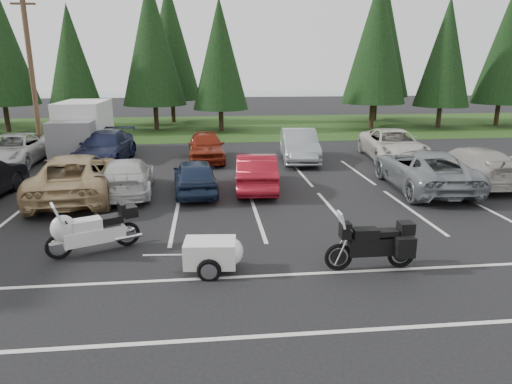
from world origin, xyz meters
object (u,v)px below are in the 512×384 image
object	(u,v)px
car_near_7	(470,165)
cargo_trailer	(210,256)
car_far_3	(299,145)
car_far_4	(393,145)
touring_motorcycle	(93,226)
car_far_1	(105,148)
car_near_3	(127,176)
car_near_2	(76,176)
car_far_0	(13,150)
car_near_6	(424,169)
box_truck	(80,130)
car_far_2	(206,146)
car_near_5	(256,171)
car_near_4	(195,176)
utility_pole	(31,68)
adventure_motorcycle	(371,240)

from	to	relation	value
car_near_7	cargo_trailer	xyz separation A→B (m)	(-11.09, -7.61, -0.36)
car_far_3	car_far_4	distance (m)	5.00
touring_motorcycle	car_far_1	bearing A→B (deg)	75.50
cargo_trailer	car_near_3	bearing A→B (deg)	117.72
car_near_2	touring_motorcycle	size ratio (longest dim) A/B	2.21
car_far_0	touring_motorcycle	world-z (taller)	car_far_0
car_far_4	touring_motorcycle	world-z (taller)	car_far_4
car_near_6	box_truck	bearing A→B (deg)	-25.51
car_far_3	touring_motorcycle	distance (m)	13.84
car_near_7	car_far_3	xyz separation A→B (m)	(-6.32, 5.34, 0.04)
car_far_2	cargo_trailer	size ratio (longest dim) A/B	2.55
car_near_5	car_far_2	size ratio (longest dim) A/B	0.98
car_near_4	car_far_1	size ratio (longest dim) A/B	0.74
utility_pole	car_near_2	world-z (taller)	utility_pole
car_near_4	car_far_4	distance (m)	11.66
car_near_3	adventure_motorcycle	xyz separation A→B (m)	(7.05, -7.65, 0.07)
car_far_0	touring_motorcycle	xyz separation A→B (m)	(6.64, -11.99, -0.01)
car_near_4	car_near_6	xyz separation A→B (m)	(9.17, -0.36, 0.12)
car_near_2	car_far_4	xyz separation A→B (m)	(14.72, 5.68, -0.05)
car_far_1	adventure_motorcycle	world-z (taller)	car_far_1
car_far_0	car_far_4	size ratio (longest dim) A/B	0.96
car_far_3	car_far_4	world-z (taller)	car_far_3
car_far_2	touring_motorcycle	bearing A→B (deg)	-105.89
car_far_4	touring_motorcycle	size ratio (longest dim) A/B	2.09
car_near_6	car_near_7	size ratio (longest dim) A/B	1.10
car_near_7	car_far_4	xyz separation A→B (m)	(-1.33, 5.12, 0.02)
adventure_motorcycle	car_near_7	bearing A→B (deg)	47.46
utility_pole	cargo_trailer	xyz separation A→B (m)	(8.92, -15.12, -4.28)
car_far_0	touring_motorcycle	bearing A→B (deg)	-60.18
car_near_2	cargo_trailer	world-z (taller)	car_near_2
car_near_4	car_far_4	bearing A→B (deg)	-156.02
car_far_0	car_far_3	bearing A→B (deg)	-1.44
car_far_3	cargo_trailer	size ratio (longest dim) A/B	2.77
car_near_6	touring_motorcycle	distance (m)	12.87
car_far_2	cargo_trailer	world-z (taller)	car_far_2
car_near_4	car_far_1	bearing A→B (deg)	-57.44
car_far_1	car_far_2	world-z (taller)	car_far_1
box_truck	car_near_6	world-z (taller)	box_truck
car_far_3	adventure_motorcycle	distance (m)	13.23
car_near_7	touring_motorcycle	bearing A→B (deg)	22.50
car_near_5	car_far_1	size ratio (longest dim) A/B	0.82
car_far_4	car_near_4	bearing A→B (deg)	-145.84
car_near_5	car_far_3	bearing A→B (deg)	-113.24
car_far_2	cargo_trailer	distance (m)	13.52
car_near_4	adventure_motorcycle	distance (m)	8.67
car_near_2	car_near_3	bearing A→B (deg)	-175.15
car_near_7	adventure_motorcycle	size ratio (longest dim) A/B	2.11
car_far_4	cargo_trailer	size ratio (longest dim) A/B	3.19
touring_motorcycle	car_far_2	bearing A→B (deg)	51.27
car_far_1	car_far_3	distance (m)	10.00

